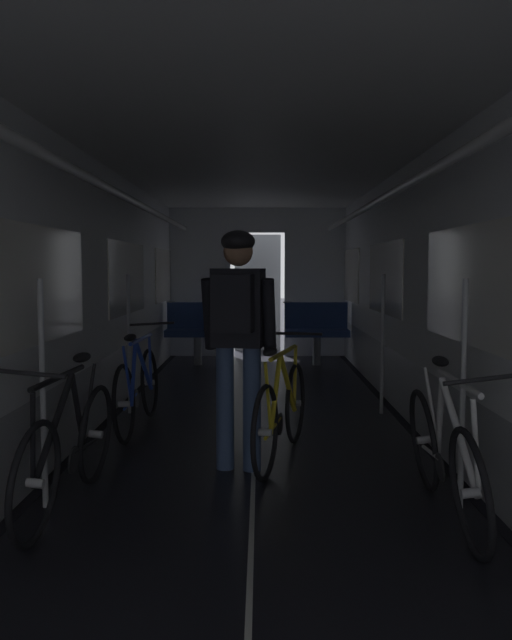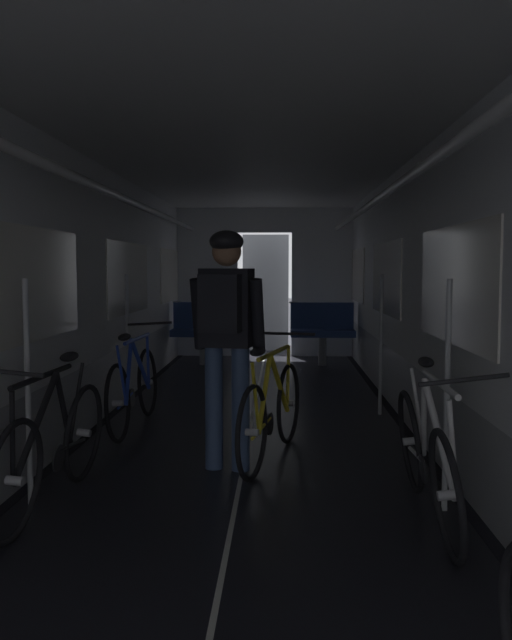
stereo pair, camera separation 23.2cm
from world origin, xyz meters
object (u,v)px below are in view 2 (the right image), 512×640
at_px(bicycle_blue, 134,387).
at_px(bicycle_black, 53,445).
at_px(person_cyclist_aisle, 226,323).
at_px(bicycle_white, 427,456).
at_px(bicycle_yellow_in_aisle, 272,410).
at_px(bench_seat_far_right, 322,327).
at_px(bench_seat_far_left, 204,327).

height_order(bicycle_blue, bicycle_black, bicycle_black).
height_order(bicycle_blue, person_cyclist_aisle, person_cyclist_aisle).
xyz_separation_m(bicycle_white, bicycle_yellow_in_aisle, (-0.91, 1.16, 0.00)).
bearing_deg(bicycle_white, bicycle_yellow_in_aisle, 128.05).
bearing_deg(person_cyclist_aisle, bench_seat_far_right, 79.07).
bearing_deg(bicycle_black, bench_seat_far_right, 71.55).
height_order(bench_seat_far_right, person_cyclist_aisle, person_cyclist_aisle).
height_order(bench_seat_far_right, bicycle_white, same).
distance_m(bench_seat_far_left, bench_seat_far_right, 1.80).
bearing_deg(bicycle_blue, bench_seat_far_left, 87.72).
distance_m(bench_seat_far_left, person_cyclist_aisle, 5.32).
xyz_separation_m(bench_seat_far_right, bicycle_black, (-2.01, -6.01, -0.18)).
bearing_deg(bicycle_white, bicycle_blue, 135.96).
relative_size(bicycle_black, bicycle_white, 1.00).
xyz_separation_m(bench_seat_far_right, bicycle_yellow_in_aisle, (-0.69, -4.97, -0.18)).
height_order(bench_seat_far_right, bicycle_yellow_in_aisle, bench_seat_far_right).
relative_size(bench_seat_far_right, bicycle_blue, 0.58).
height_order(bench_seat_far_left, person_cyclist_aisle, person_cyclist_aisle).
bearing_deg(bicycle_black, bicycle_blue, 88.70).
xyz_separation_m(bench_seat_far_left, bicycle_black, (-0.21, -6.01, -0.18)).
relative_size(bench_seat_far_right, bicycle_white, 0.58).
relative_size(bench_seat_far_left, bench_seat_far_right, 1.00).
bearing_deg(bicycle_black, person_cyclist_aisle, 37.82).
relative_size(bicycle_blue, bicycle_white, 1.00).
height_order(bicycle_black, bicycle_yellow_in_aisle, bicycle_black).
height_order(bicycle_black, bicycle_white, bicycle_white).
bearing_deg(bicycle_blue, person_cyclist_aisle, -51.97).
xyz_separation_m(bicycle_blue, bicycle_yellow_in_aisle, (1.27, -0.95, 0.00)).
bearing_deg(bicycle_blue, bicycle_white, -44.04).
bearing_deg(bicycle_yellow_in_aisle, bicycle_black, -141.84).
height_order(bench_seat_far_left, bicycle_white, same).
xyz_separation_m(bicycle_black, bicycle_yellow_in_aisle, (1.32, 1.04, 0.00)).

